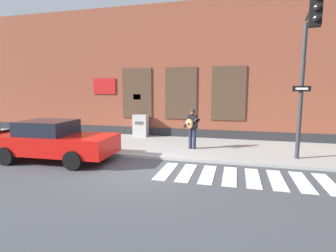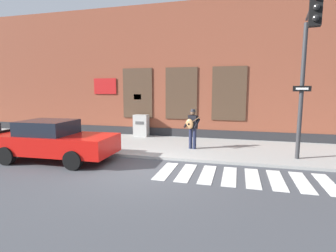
{
  "view_description": "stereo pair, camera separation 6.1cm",
  "coord_description": "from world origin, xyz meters",
  "px_view_note": "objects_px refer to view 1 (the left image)",
  "views": [
    {
      "loc": [
        2.93,
        -7.96,
        2.67
      ],
      "look_at": [
        0.4,
        1.73,
        1.28
      ],
      "focal_mm": 28.0,
      "sensor_mm": 36.0,
      "label": 1
    },
    {
      "loc": [
        2.99,
        -7.94,
        2.67
      ],
      "look_at": [
        0.4,
        1.73,
        1.28
      ],
      "focal_mm": 28.0,
      "sensor_mm": 36.0,
      "label": 2
    }
  ],
  "objects_px": {
    "red_car": "(53,141)",
    "traffic_light": "(307,59)",
    "utility_box": "(141,126)",
    "busker": "(192,126)"
  },
  "relations": [
    {
      "from": "red_car",
      "to": "busker",
      "type": "bearing_deg",
      "value": 30.96
    },
    {
      "from": "red_car",
      "to": "traffic_light",
      "type": "xyz_separation_m",
      "value": [
        8.75,
        1.15,
        2.86
      ]
    },
    {
      "from": "traffic_light",
      "to": "red_car",
      "type": "bearing_deg",
      "value": -172.5
    },
    {
      "from": "red_car",
      "to": "utility_box",
      "type": "distance_m",
      "value": 5.47
    },
    {
      "from": "utility_box",
      "to": "busker",
      "type": "bearing_deg",
      "value": -35.93
    },
    {
      "from": "busker",
      "to": "utility_box",
      "type": "bearing_deg",
      "value": 144.07
    },
    {
      "from": "busker",
      "to": "traffic_light",
      "type": "bearing_deg",
      "value": -23.65
    },
    {
      "from": "red_car",
      "to": "utility_box",
      "type": "relative_size",
      "value": 3.9
    },
    {
      "from": "red_car",
      "to": "traffic_light",
      "type": "distance_m",
      "value": 9.28
    },
    {
      "from": "busker",
      "to": "red_car",
      "type": "bearing_deg",
      "value": -149.04
    }
  ]
}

